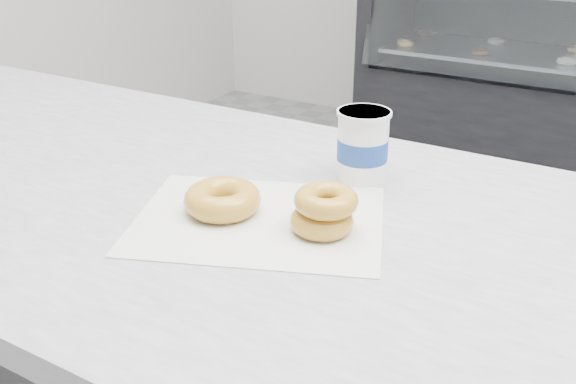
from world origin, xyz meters
name	(u,v)px	position (x,y,z in m)	size (l,w,h in m)	color
wax_paper	(259,219)	(-0.25, -0.63, 0.90)	(0.34, 0.26, 0.00)	silver
donut_single	(222,199)	(-0.31, -0.63, 0.92)	(0.11, 0.11, 0.04)	gold
donut_stack	(324,211)	(-0.16, -0.61, 0.93)	(0.10, 0.10, 0.06)	gold
coffee_cup	(363,145)	(-0.19, -0.42, 0.96)	(0.09, 0.09, 0.11)	white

